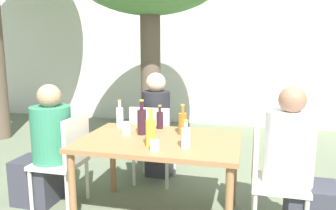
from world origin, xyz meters
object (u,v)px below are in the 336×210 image
Objects in this scene: patio_chair_2 at (153,141)px; drinking_glass_0 at (154,145)px; wine_bottle_0 at (142,121)px; person_seated_1 at (298,170)px; oil_cruet_1 at (151,132)px; water_bottle_4 at (186,137)px; patio_chair_0 at (67,156)px; amber_bottle_5 at (182,123)px; patio_chair_1 at (268,174)px; drinking_glass_1 at (126,128)px; wine_bottle_3 at (160,119)px; person_seated_0 at (45,151)px; person_seated_2 at (158,131)px; water_bottle_2 at (120,116)px; dining_table_front at (160,148)px.

patio_chair_2 is 1.12m from drinking_glass_0.
person_seated_1 is at bearing -4.49° from wine_bottle_0.
wine_bottle_0 is 0.50m from drinking_glass_0.
person_seated_1 reaches higher than drinking_glass_0.
oil_cruet_1 reaches higher than water_bottle_4.
amber_bottle_5 is at bearing 100.27° from patio_chair_0.
patio_chair_1 is 0.86m from amber_bottle_5.
water_bottle_4 is at bearing -24.75° from drinking_glass_1.
patio_chair_0 is 2.93× the size of oil_cruet_1.
patio_chair_1 is 0.98m from drinking_glass_0.
wine_bottle_3 reaches higher than drinking_glass_1.
wine_bottle_3 is at bearing 117.53° from patio_chair_2.
amber_bottle_5 is at bearing 98.50° from person_seated_0.
water_bottle_4 reaches higher than drinking_glass_1.
patio_chair_1 is 1.03m from oil_cruet_1.
patio_chair_0 is 1.25m from water_bottle_4.
person_seated_2 reaches higher than patio_chair_0.
water_bottle_2 is at bearing 69.02° from person_seated_2.
amber_bottle_5 is at bearing 77.45° from drinking_glass_0.
oil_cruet_1 reaches higher than amber_bottle_5.
amber_bottle_5 is at bearing -32.42° from wine_bottle_3.
person_seated_2 is at bearing 69.02° from water_bottle_2.
dining_table_front is at bearing -74.81° from wine_bottle_3.
dining_table_front is at bearing 90.00° from patio_chair_1.
oil_cruet_1 is (0.26, -0.93, 0.35)m from patio_chair_2.
wine_bottle_0 is at bearing -36.51° from water_bottle_2.
patio_chair_2 is (-1.20, 0.71, 0.00)m from patio_chair_1.
person_seated_0 is 0.79m from water_bottle_2.
drinking_glass_1 is (-0.50, -0.12, -0.05)m from amber_bottle_5.
wine_bottle_0 is at bearing 96.32° from person_seated_0.
wine_bottle_0 is at bearing -111.43° from wine_bottle_3.
dining_table_front is at bearing 106.48° from person_seated_2.
amber_bottle_5 reaches higher than drinking_glass_1.
wine_bottle_0 reaches higher than amber_bottle_5.
water_bottle_2 is at bearing -176.08° from wine_bottle_3.
person_seated_2 is 0.89m from wine_bottle_0.
amber_bottle_5 is at bearing 104.84° from water_bottle_4.
water_bottle_4 is (0.37, -0.57, -0.00)m from wine_bottle_3.
patio_chair_2 reaches higher than drinking_glass_0.
patio_chair_1 is 0.23m from person_seated_1.
oil_cruet_1 reaches higher than dining_table_front.
person_seated_1 is 1.33m from wine_bottle_3.
drinking_glass_0 is at bearing -60.50° from wine_bottle_0.
patio_chair_0 is 1.00m from oil_cruet_1.
patio_chair_2 is at bearing 90.00° from person_seated_2.
patio_chair_2 is (-0.28, 0.71, -0.15)m from dining_table_front.
wine_bottle_3 is at bearing 70.49° from patio_chair_1.
wine_bottle_0 is at bearing 85.51° from person_seated_1.
dining_table_front is 1.54× the size of patio_chair_2.
oil_cruet_1 reaches higher than water_bottle_2.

